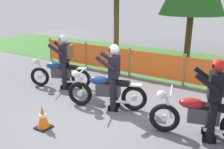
{
  "coord_description": "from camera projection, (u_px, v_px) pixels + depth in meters",
  "views": [
    {
      "loc": [
        2.9,
        -4.36,
        2.8
      ],
      "look_at": [
        -0.15,
        0.55,
        0.9
      ],
      "focal_mm": 38.54,
      "sensor_mm": 36.0,
      "label": 1
    }
  ],
  "objects": [
    {
      "name": "rider_third",
      "position": [
        65.0,
        59.0,
        7.41
      ],
      "size": [
        0.78,
        0.69,
        1.69
      ],
      "rotation": [
        0.0,
        0.0,
        -2.74
      ],
      "color": "black",
      "rests_on": "ground"
    },
    {
      "name": "traffic_cone",
      "position": [
        43.0,
        117.0,
        5.28
      ],
      "size": [
        0.32,
        0.32,
        0.53
      ],
      "color": "black",
      "rests_on": "ground"
    },
    {
      "name": "barrier_fence",
      "position": [
        155.0,
        65.0,
        8.2
      ],
      "size": [
        10.0,
        0.08,
        1.05
      ],
      "color": "olive",
      "rests_on": "ground"
    },
    {
      "name": "motorcycle_third",
      "position": [
        59.0,
        73.0,
        7.6
      ],
      "size": [
        1.88,
        0.94,
        0.95
      ],
      "rotation": [
        0.0,
        0.0,
        -2.74
      ],
      "color": "black",
      "rests_on": "ground"
    },
    {
      "name": "motorcycle_trailing",
      "position": [
        106.0,
        90.0,
        6.19
      ],
      "size": [
        2.02,
        0.9,
        1.0
      ],
      "rotation": [
        0.0,
        0.0,
        -2.8
      ],
      "color": "black",
      "rests_on": "ground"
    },
    {
      "name": "rider_lead",
      "position": [
        215.0,
        95.0,
        4.68
      ],
      "size": [
        0.76,
        0.65,
        1.69
      ],
      "rotation": [
        0.0,
        0.0,
        -2.87
      ],
      "color": "black",
      "rests_on": "ground"
    },
    {
      "name": "rider_trailing",
      "position": [
        114.0,
        75.0,
        6.01
      ],
      "size": [
        0.68,
        0.67,
        1.69
      ],
      "rotation": [
        0.0,
        0.0,
        -2.8
      ],
      "color": "black",
      "rests_on": "ground"
    },
    {
      "name": "ground",
      "position": [
        105.0,
        117.0,
        5.85
      ],
      "size": [
        24.0,
        24.0,
        0.02
      ],
      "primitive_type": "cube",
      "color": "#5B5B60"
    },
    {
      "name": "grass_verge",
      "position": [
        177.0,
        64.0,
        10.4
      ],
      "size": [
        24.0,
        5.03,
        0.01
      ],
      "primitive_type": "cube",
      "color": "#386B2D",
      "rests_on": "ground"
    },
    {
      "name": "motorcycle_lead",
      "position": [
        200.0,
        116.0,
        4.89
      ],
      "size": [
        2.02,
        0.8,
        0.98
      ],
      "rotation": [
        0.0,
        0.0,
        -2.87
      ],
      "color": "black",
      "rests_on": "ground"
    }
  ]
}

